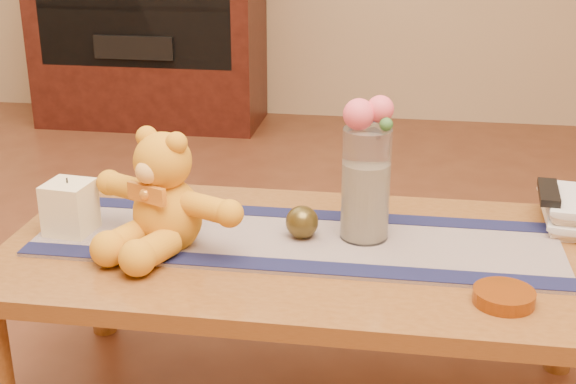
% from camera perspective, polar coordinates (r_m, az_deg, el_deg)
% --- Properties ---
extents(coffee_table_top, '(1.40, 0.70, 0.04)m').
position_cam_1_polar(coffee_table_top, '(1.79, 1.58, -4.56)').
color(coffee_table_top, brown).
rests_on(coffee_table_top, floor).
extents(table_leg_bl, '(0.07, 0.07, 0.41)m').
position_cam_1_polar(table_leg_bl, '(2.30, -13.56, -5.35)').
color(table_leg_bl, brown).
rests_on(table_leg_bl, floor).
extents(table_leg_br, '(0.07, 0.07, 0.41)m').
position_cam_1_polar(table_leg_br, '(2.19, 19.57, -7.51)').
color(table_leg_br, brown).
rests_on(table_leg_br, floor).
extents(persian_runner, '(1.20, 0.36, 0.01)m').
position_cam_1_polar(persian_runner, '(1.81, 0.61, -3.50)').
color(persian_runner, '#1C1D4F').
rests_on(persian_runner, coffee_table_top).
extents(runner_border_near, '(1.20, 0.07, 0.00)m').
position_cam_1_polar(runner_border_near, '(1.68, -0.09, -5.37)').
color(runner_border_near, '#13163A').
rests_on(runner_border_near, persian_runner).
extents(runner_border_far, '(1.20, 0.07, 0.00)m').
position_cam_1_polar(runner_border_far, '(1.94, 1.21, -1.61)').
color(runner_border_far, '#13163A').
rests_on(runner_border_far, persian_runner).
extents(teddy_bear, '(0.47, 0.44, 0.25)m').
position_cam_1_polar(teddy_bear, '(1.75, -8.86, 0.08)').
color(teddy_bear, orange).
rests_on(teddy_bear, persian_runner).
extents(pillar_candle, '(0.11, 0.11, 0.12)m').
position_cam_1_polar(pillar_candle, '(1.89, -15.61, -1.08)').
color(pillar_candle, '#FFF1BB').
rests_on(pillar_candle, persian_runner).
extents(candle_wick, '(0.00, 0.00, 0.01)m').
position_cam_1_polar(candle_wick, '(1.87, -15.80, 0.81)').
color(candle_wick, black).
rests_on(candle_wick, pillar_candle).
extents(glass_vase, '(0.11, 0.11, 0.26)m').
position_cam_1_polar(glass_vase, '(1.77, 5.68, 0.56)').
color(glass_vase, silver).
rests_on(glass_vase, persian_runner).
extents(potpourri_fill, '(0.09, 0.09, 0.18)m').
position_cam_1_polar(potpourri_fill, '(1.79, 5.64, -0.61)').
color(potpourri_fill, beige).
rests_on(potpourri_fill, glass_vase).
extents(rose_left, '(0.07, 0.07, 0.07)m').
position_cam_1_polar(rose_left, '(1.71, 5.19, 5.65)').
color(rose_left, '#EC5365').
rests_on(rose_left, glass_vase).
extents(rose_right, '(0.06, 0.06, 0.06)m').
position_cam_1_polar(rose_right, '(1.72, 6.73, 6.03)').
color(rose_right, '#EC5365').
rests_on(rose_right, glass_vase).
extents(blue_flower_back, '(0.04, 0.04, 0.04)m').
position_cam_1_polar(blue_flower_back, '(1.76, 6.26, 5.77)').
color(blue_flower_back, '#4C4DA5').
rests_on(blue_flower_back, glass_vase).
extents(blue_flower_side, '(0.04, 0.04, 0.04)m').
position_cam_1_polar(blue_flower_side, '(1.75, 4.91, 5.45)').
color(blue_flower_side, '#4C4DA5').
rests_on(blue_flower_side, glass_vase).
extents(leaf_sprig, '(0.03, 0.03, 0.03)m').
position_cam_1_polar(leaf_sprig, '(1.71, 7.16, 4.91)').
color(leaf_sprig, '#33662D').
rests_on(leaf_sprig, glass_vase).
extents(bronze_ball, '(0.09, 0.09, 0.08)m').
position_cam_1_polar(bronze_ball, '(1.80, 1.03, -2.20)').
color(bronze_ball, '#473B17').
rests_on(bronze_ball, persian_runner).
extents(book_bottom, '(0.17, 0.23, 0.02)m').
position_cam_1_polar(book_bottom, '(2.00, 18.20, -1.91)').
color(book_bottom, '#F6DEBE').
rests_on(book_bottom, coffee_table_top).
extents(book_lower, '(0.20, 0.25, 0.02)m').
position_cam_1_polar(book_lower, '(1.99, 18.41, -1.46)').
color(book_lower, '#F6DEBE').
rests_on(book_lower, book_bottom).
extents(book_upper, '(0.17, 0.23, 0.02)m').
position_cam_1_polar(book_upper, '(1.99, 18.14, -0.85)').
color(book_upper, '#F6DEBE').
rests_on(book_upper, book_lower).
extents(book_top, '(0.19, 0.24, 0.02)m').
position_cam_1_polar(book_top, '(1.98, 18.50, -0.42)').
color(book_top, '#F6DEBE').
rests_on(book_top, book_upper).
extents(tv_remote, '(0.06, 0.16, 0.02)m').
position_cam_1_polar(tv_remote, '(1.97, 18.46, -0.02)').
color(tv_remote, black).
rests_on(tv_remote, book_top).
extents(amber_dish, '(0.14, 0.14, 0.03)m').
position_cam_1_polar(amber_dish, '(1.60, 15.45, -7.36)').
color(amber_dish, '#BF5914').
rests_on(amber_dish, coffee_table_top).
extents(media_cabinet, '(1.20, 0.50, 1.10)m').
position_cam_1_polar(media_cabinet, '(4.37, -10.12, 12.05)').
color(media_cabinet, black).
rests_on(media_cabinet, floor).
extents(cabinet_cavity, '(1.02, 0.03, 0.61)m').
position_cam_1_polar(cabinet_cavity, '(4.14, -11.27, 13.03)').
color(cabinet_cavity, black).
rests_on(cabinet_cavity, media_cabinet).
extents(cabinet_shelf, '(1.02, 0.20, 0.02)m').
position_cam_1_polar(cabinet_shelf, '(4.21, -10.88, 13.20)').
color(cabinet_shelf, black).
rests_on(cabinet_shelf, media_cabinet).
extents(stereo_lower, '(0.42, 0.28, 0.12)m').
position_cam_1_polar(stereo_lower, '(4.26, -10.61, 10.60)').
color(stereo_lower, black).
rests_on(stereo_lower, media_cabinet).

